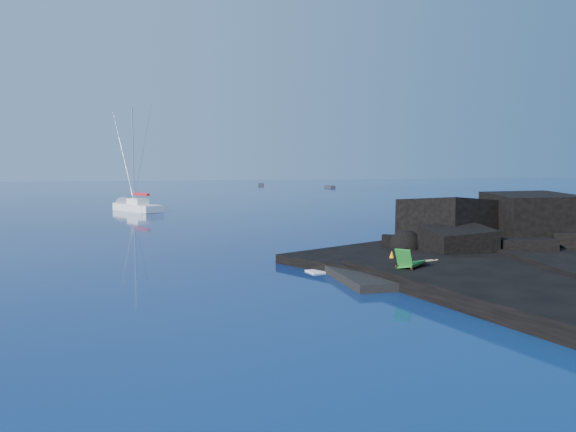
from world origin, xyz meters
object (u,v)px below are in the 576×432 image
sailboat (136,211)px  marker_cone (392,257)px  sunbather (428,263)px  deck_chair (411,259)px  distant_boat_b (330,188)px  distant_boat_a (261,186)px

sailboat → marker_cone: (8.38, -42.08, 0.66)m
sunbather → deck_chair: bearing=-153.8°
marker_cone → distant_boat_b: 111.76m
marker_cone → distant_boat_b: size_ratio=0.15×
deck_chair → marker_cone: bearing=42.6°
distant_boat_a → sunbather: bearing=-85.6°
distant_boat_a → distant_boat_b: (10.86, -22.32, 0.00)m
sailboat → distant_boat_a: bearing=42.3°
sailboat → marker_cone: sailboat is taller
deck_chair → marker_cone: deck_chair is taller
deck_chair → distant_boat_a: deck_chair is taller
sunbather → distant_boat_a: (30.03, 127.07, -0.53)m
sailboat → distant_boat_b: sailboat is taller
sailboat → sunbather: sailboat is taller
sunbather → distant_boat_b: bearing=59.5°
deck_chair → distant_boat_b: deck_chair is taller
sailboat → distant_boat_a: size_ratio=2.44×
distant_boat_b → sailboat: bearing=-130.1°
sunbather → distant_boat_b: sunbather is taller
sailboat → distant_boat_b: (50.45, 61.45, 0.00)m
marker_cone → distant_boat_a: marker_cone is taller
distant_boat_a → marker_cone: bearing=-86.2°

